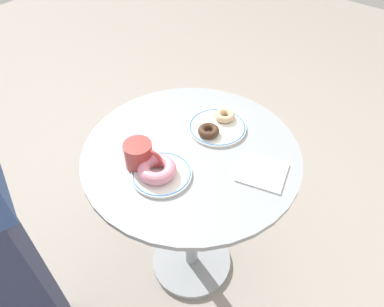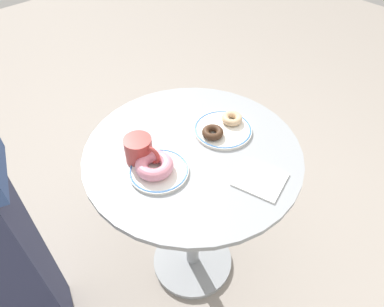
{
  "view_description": "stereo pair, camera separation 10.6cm",
  "coord_description": "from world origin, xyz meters",
  "px_view_note": "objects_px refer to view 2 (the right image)",
  "views": [
    {
      "loc": [
        -0.63,
        -0.53,
        1.55
      ],
      "look_at": [
        -0.03,
        -0.02,
        0.76
      ],
      "focal_mm": 33.04,
      "sensor_mm": 36.0,
      "label": 1
    },
    {
      "loc": [
        -0.56,
        -0.61,
        1.55
      ],
      "look_at": [
        -0.03,
        -0.02,
        0.76
      ],
      "focal_mm": 33.04,
      "sensor_mm": 36.0,
      "label": 2
    }
  ],
  "objects_px": {
    "cafe_table": "(193,193)",
    "donut_pink_frosted": "(154,165)",
    "donut_glazed": "(232,119)",
    "paper_napkin": "(260,180)",
    "plate_right": "(223,130)",
    "plate_left": "(159,171)",
    "coffee_mug": "(140,150)",
    "donut_chocolate": "(213,133)"
  },
  "relations": [
    {
      "from": "coffee_mug",
      "to": "donut_pink_frosted",
      "type": "bearing_deg",
      "value": -90.04
    },
    {
      "from": "plate_left",
      "to": "plate_right",
      "type": "relative_size",
      "value": 0.92
    },
    {
      "from": "donut_chocolate",
      "to": "plate_right",
      "type": "bearing_deg",
      "value": 2.86
    },
    {
      "from": "plate_left",
      "to": "plate_right",
      "type": "bearing_deg",
      "value": -0.19
    },
    {
      "from": "cafe_table",
      "to": "donut_glazed",
      "type": "distance_m",
      "value": 0.31
    },
    {
      "from": "plate_right",
      "to": "coffee_mug",
      "type": "bearing_deg",
      "value": 164.52
    },
    {
      "from": "plate_left",
      "to": "donut_glazed",
      "type": "height_order",
      "value": "donut_glazed"
    },
    {
      "from": "paper_napkin",
      "to": "coffee_mug",
      "type": "relative_size",
      "value": 1.11
    },
    {
      "from": "plate_left",
      "to": "paper_napkin",
      "type": "height_order",
      "value": "plate_left"
    },
    {
      "from": "donut_glazed",
      "to": "donut_chocolate",
      "type": "xyz_separation_m",
      "value": [
        -0.1,
        -0.01,
        0.0
      ]
    },
    {
      "from": "plate_right",
      "to": "donut_pink_frosted",
      "type": "bearing_deg",
      "value": 178.33
    },
    {
      "from": "cafe_table",
      "to": "donut_glazed",
      "type": "height_order",
      "value": "donut_glazed"
    },
    {
      "from": "donut_chocolate",
      "to": "donut_pink_frosted",
      "type": "bearing_deg",
      "value": 177.37
    },
    {
      "from": "donut_glazed",
      "to": "paper_napkin",
      "type": "bearing_deg",
      "value": -118.67
    },
    {
      "from": "donut_pink_frosted",
      "to": "coffee_mug",
      "type": "bearing_deg",
      "value": 89.96
    },
    {
      "from": "plate_right",
      "to": "donut_glazed",
      "type": "height_order",
      "value": "donut_glazed"
    },
    {
      "from": "plate_left",
      "to": "plate_right",
      "type": "height_order",
      "value": "same"
    },
    {
      "from": "donut_pink_frosted",
      "to": "paper_napkin",
      "type": "xyz_separation_m",
      "value": [
        0.21,
        -0.24,
        -0.03
      ]
    },
    {
      "from": "plate_right",
      "to": "donut_chocolate",
      "type": "relative_size",
      "value": 2.78
    },
    {
      "from": "coffee_mug",
      "to": "paper_napkin",
      "type": "bearing_deg",
      "value": -55.71
    },
    {
      "from": "donut_pink_frosted",
      "to": "coffee_mug",
      "type": "height_order",
      "value": "coffee_mug"
    },
    {
      "from": "plate_left",
      "to": "donut_glazed",
      "type": "distance_m",
      "value": 0.33
    },
    {
      "from": "plate_left",
      "to": "coffee_mug",
      "type": "bearing_deg",
      "value": 96.59
    },
    {
      "from": "plate_right",
      "to": "donut_chocolate",
      "type": "distance_m",
      "value": 0.05
    },
    {
      "from": "cafe_table",
      "to": "coffee_mug",
      "type": "relative_size",
      "value": 5.9
    },
    {
      "from": "plate_right",
      "to": "paper_napkin",
      "type": "xyz_separation_m",
      "value": [
        -0.08,
        -0.23,
        -0.0
      ]
    },
    {
      "from": "donut_glazed",
      "to": "plate_right",
      "type": "bearing_deg",
      "value": -172.02
    },
    {
      "from": "paper_napkin",
      "to": "plate_left",
      "type": "bearing_deg",
      "value": 131.27
    },
    {
      "from": "cafe_table",
      "to": "donut_pink_frosted",
      "type": "xyz_separation_m",
      "value": [
        -0.15,
        0.01,
        0.25
      ]
    },
    {
      "from": "cafe_table",
      "to": "donut_glazed",
      "type": "bearing_deg",
      "value": 1.81
    },
    {
      "from": "cafe_table",
      "to": "donut_pink_frosted",
      "type": "height_order",
      "value": "donut_pink_frosted"
    },
    {
      "from": "paper_napkin",
      "to": "cafe_table",
      "type": "bearing_deg",
      "value": 104.93
    },
    {
      "from": "donut_chocolate",
      "to": "plate_left",
      "type": "bearing_deg",
      "value": 179.15
    },
    {
      "from": "donut_chocolate",
      "to": "cafe_table",
      "type": "bearing_deg",
      "value": 177.77
    },
    {
      "from": "donut_glazed",
      "to": "paper_napkin",
      "type": "height_order",
      "value": "donut_glazed"
    },
    {
      "from": "plate_left",
      "to": "paper_napkin",
      "type": "xyz_separation_m",
      "value": [
        0.2,
        -0.23,
        -0.0
      ]
    },
    {
      "from": "plate_left",
      "to": "donut_pink_frosted",
      "type": "bearing_deg",
      "value": 140.64
    },
    {
      "from": "plate_left",
      "to": "donut_chocolate",
      "type": "height_order",
      "value": "donut_chocolate"
    },
    {
      "from": "cafe_table",
      "to": "plate_right",
      "type": "relative_size",
      "value": 3.67
    },
    {
      "from": "paper_napkin",
      "to": "donut_glazed",
      "type": "bearing_deg",
      "value": 61.33
    },
    {
      "from": "plate_right",
      "to": "donut_glazed",
      "type": "bearing_deg",
      "value": 7.98
    },
    {
      "from": "cafe_table",
      "to": "donut_glazed",
      "type": "xyz_separation_m",
      "value": [
        0.19,
        0.01,
        0.25
      ]
    }
  ]
}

